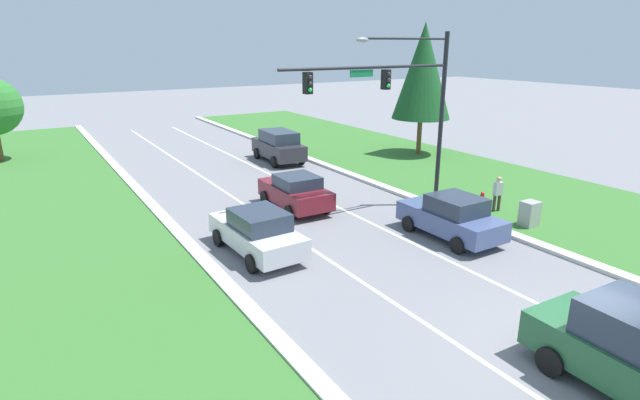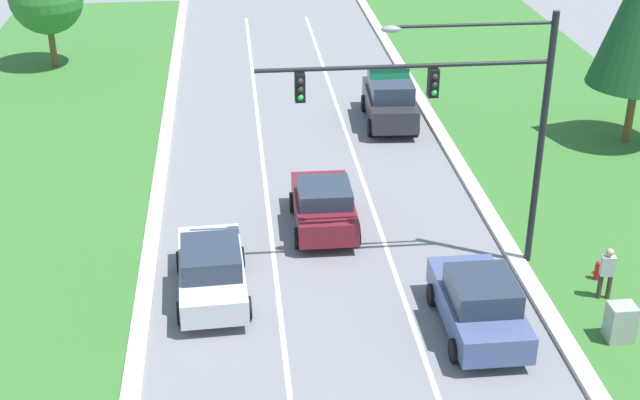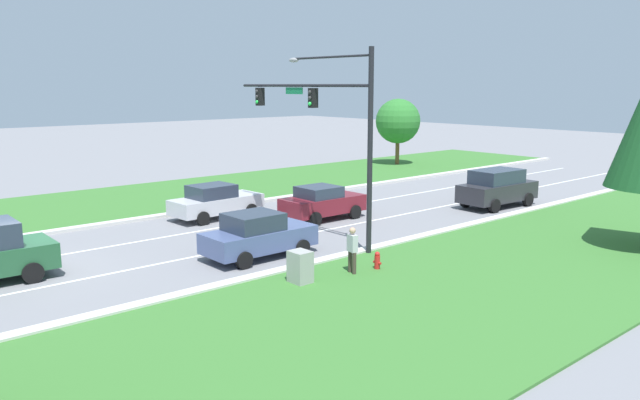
# 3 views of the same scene
# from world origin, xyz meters

# --- Properties ---
(ground_plane) EXTENTS (160.00, 160.00, 0.00)m
(ground_plane) POSITION_xyz_m (0.00, 0.00, 0.00)
(ground_plane) COLOR slate
(lane_stripe_inner_left) EXTENTS (0.14, 81.00, 0.01)m
(lane_stripe_inner_left) POSITION_xyz_m (-1.80, 0.00, 0.00)
(lane_stripe_inner_left) COLOR white
(lane_stripe_inner_left) RESTS_ON ground_plane
(lane_stripe_inner_right) EXTENTS (0.14, 81.00, 0.01)m
(lane_stripe_inner_right) POSITION_xyz_m (1.80, 0.00, 0.00)
(lane_stripe_inner_right) COLOR white
(lane_stripe_inner_right) RESTS_ON ground_plane
(traffic_signal_mast) EXTENTS (8.32, 0.41, 7.85)m
(traffic_signal_mast) POSITION_xyz_m (3.58, 10.73, 5.26)
(traffic_signal_mast) COLOR black
(traffic_signal_mast) RESTS_ON ground_plane
(burgundy_sedan) EXTENTS (2.14, 4.14, 1.65)m
(burgundy_sedan) POSITION_xyz_m (-0.04, 13.62, 0.84)
(burgundy_sedan) COLOR maroon
(burgundy_sedan) RESTS_ON ground_plane
(charcoal_suv) EXTENTS (2.29, 4.80, 2.02)m
(charcoal_suv) POSITION_xyz_m (3.76, 22.78, 1.04)
(charcoal_suv) COLOR #28282D
(charcoal_suv) RESTS_ON ground_plane
(silver_sedan) EXTENTS (2.19, 4.61, 1.68)m
(silver_sedan) POSITION_xyz_m (-3.68, 9.86, 0.84)
(silver_sedan) COLOR silver
(silver_sedan) RESTS_ON ground_plane
(slate_blue_sedan) EXTENTS (2.09, 4.31, 1.74)m
(slate_blue_sedan) POSITION_xyz_m (3.46, 7.31, 0.86)
(slate_blue_sedan) COLOR #475684
(slate_blue_sedan) RESTS_ON ground_plane
(utility_cabinet) EXTENTS (0.70, 0.60, 1.13)m
(utility_cabinet) POSITION_xyz_m (7.07, 6.42, 0.57)
(utility_cabinet) COLOR #9E9E99
(utility_cabinet) RESTS_ON ground_plane
(pedestrian) EXTENTS (0.41, 0.29, 1.69)m
(pedestrian) POSITION_xyz_m (7.46, 8.41, 0.94)
(pedestrian) COLOR #42382D
(pedestrian) RESTS_ON ground_plane
(fire_hydrant) EXTENTS (0.34, 0.20, 0.70)m
(fire_hydrant) POSITION_xyz_m (7.68, 9.43, 0.34)
(fire_hydrant) COLOR red
(fire_hydrant) RESTS_ON ground_plane
(conifer_far_right_tree) EXTENTS (3.87, 3.87, 8.71)m
(conifer_far_right_tree) POSITION_xyz_m (12.91, 19.59, 5.60)
(conifer_far_right_tree) COLOR brown
(conifer_far_right_tree) RESTS_ON ground_plane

